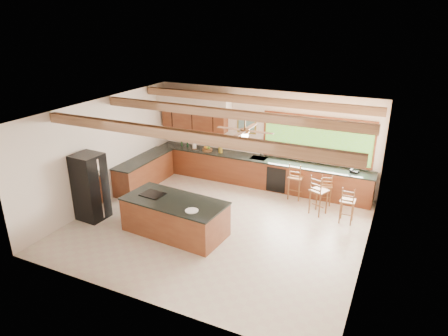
% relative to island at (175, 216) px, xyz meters
% --- Properties ---
extents(ground, '(7.20, 7.20, 0.00)m').
position_rel_island_xyz_m(ground, '(0.81, 0.78, -0.45)').
color(ground, beige).
rests_on(ground, ground).
extents(room_shell, '(7.27, 6.54, 3.02)m').
position_rel_island_xyz_m(room_shell, '(0.64, 1.43, 1.77)').
color(room_shell, '#F2E1D1').
rests_on(room_shell, ground).
extents(counter_run, '(7.12, 3.10, 1.25)m').
position_rel_island_xyz_m(counter_run, '(-0.01, 3.30, 0.02)').
color(counter_run, brown).
rests_on(counter_run, ground).
extents(island, '(2.64, 1.39, 0.91)m').
position_rel_island_xyz_m(island, '(0.00, 0.00, 0.00)').
color(island, brown).
rests_on(island, ground).
extents(refrigerator, '(0.74, 0.72, 1.80)m').
position_rel_island_xyz_m(refrigerator, '(-2.41, -0.26, 0.45)').
color(refrigerator, black).
rests_on(refrigerator, ground).
extents(bar_stool_a, '(0.40, 0.40, 1.13)m').
position_rel_island_xyz_m(bar_stool_a, '(2.15, 3.17, 0.22)').
color(bar_stool_a, brown).
rests_on(bar_stool_a, ground).
extents(bar_stool_b, '(0.53, 0.54, 1.14)m').
position_rel_island_xyz_m(bar_stool_b, '(2.99, 2.48, 0.23)').
color(bar_stool_b, brown).
rests_on(bar_stool_b, ground).
extents(bar_stool_c, '(0.40, 0.40, 0.95)m').
position_rel_island_xyz_m(bar_stool_c, '(3.05, 3.18, 0.12)').
color(bar_stool_c, brown).
rests_on(bar_stool_c, ground).
extents(bar_stool_d, '(0.37, 0.37, 1.02)m').
position_rel_island_xyz_m(bar_stool_d, '(3.77, 2.32, 0.16)').
color(bar_stool_d, brown).
rests_on(bar_stool_d, ground).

